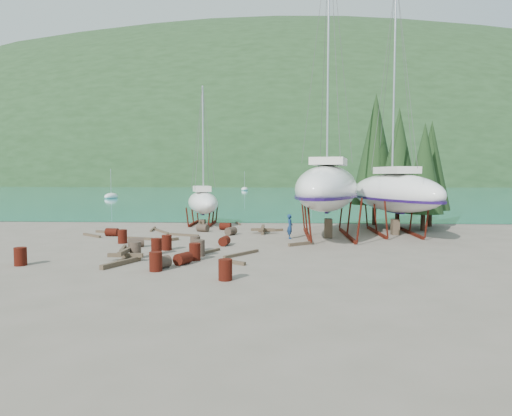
{
  "coord_description": "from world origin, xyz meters",
  "views": [
    {
      "loc": [
        2.7,
        -26.55,
        4.3
      ],
      "look_at": [
        1.13,
        3.0,
        2.23
      ],
      "focal_mm": 32.0,
      "sensor_mm": 36.0,
      "label": 1
    }
  ],
  "objects_px": {
    "large_sailboat_near": "(328,188)",
    "large_sailboat_far": "(394,192)",
    "worker": "(290,226)",
    "small_sailboat_shore": "(203,202)"
  },
  "relations": [
    {
      "from": "large_sailboat_far",
      "to": "small_sailboat_shore",
      "type": "height_order",
      "value": "large_sailboat_far"
    },
    {
      "from": "large_sailboat_far",
      "to": "large_sailboat_near",
      "type": "bearing_deg",
      "value": -174.3
    },
    {
      "from": "large_sailboat_near",
      "to": "large_sailboat_far",
      "type": "xyz_separation_m",
      "value": [
        5.1,
        1.92,
        -0.38
      ]
    },
    {
      "from": "large_sailboat_far",
      "to": "small_sailboat_shore",
      "type": "distance_m",
      "value": 16.3
    },
    {
      "from": "large_sailboat_far",
      "to": "worker",
      "type": "distance_m",
      "value": 8.71
    },
    {
      "from": "large_sailboat_near",
      "to": "worker",
      "type": "xyz_separation_m",
      "value": [
        -2.69,
        -1.26,
        -2.64
      ]
    },
    {
      "from": "large_sailboat_near",
      "to": "large_sailboat_far",
      "type": "height_order",
      "value": "large_sailboat_near"
    },
    {
      "from": "small_sailboat_shore",
      "to": "large_sailboat_near",
      "type": "bearing_deg",
      "value": -53.62
    },
    {
      "from": "large_sailboat_near",
      "to": "worker",
      "type": "relative_size",
      "value": 12.83
    },
    {
      "from": "large_sailboat_near",
      "to": "small_sailboat_shore",
      "type": "bearing_deg",
      "value": 156.22
    }
  ]
}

